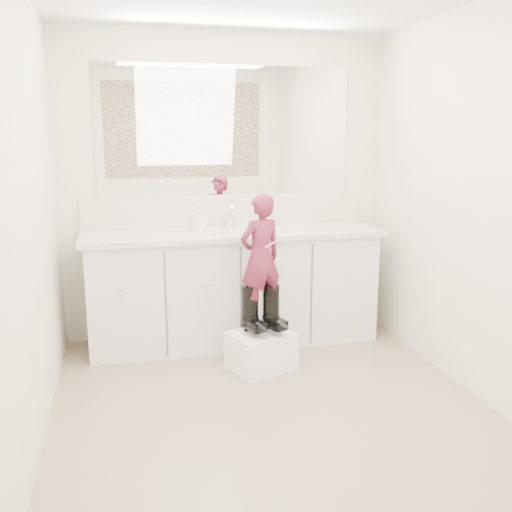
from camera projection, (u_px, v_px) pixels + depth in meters
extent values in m
plane|color=#826755|center=(274.00, 412.00, 3.40)|extent=(3.00, 3.00, 0.00)
plane|color=beige|center=(226.00, 187.00, 4.57)|extent=(2.60, 0.00, 2.60)
plane|color=beige|center=(408.00, 279.00, 1.72)|extent=(2.60, 0.00, 2.60)
plane|color=beige|center=(25.00, 221.00, 2.85)|extent=(0.00, 3.00, 3.00)
plane|color=beige|center=(483.00, 205.00, 3.44)|extent=(0.00, 3.00, 3.00)
cube|color=silver|center=(234.00, 289.00, 4.47)|extent=(2.20, 0.55, 0.85)
cube|color=beige|center=(233.00, 234.00, 4.36)|extent=(2.28, 0.58, 0.04)
cube|color=beige|center=(227.00, 210.00, 4.59)|extent=(2.28, 0.03, 0.25)
cube|color=white|center=(226.00, 131.00, 4.46)|extent=(2.00, 0.02, 1.00)
cube|color=#472819|center=(415.00, 126.00, 1.63)|extent=(2.00, 0.01, 1.20)
cylinder|color=silver|center=(229.00, 221.00, 4.51)|extent=(0.08, 0.08, 0.10)
imported|color=beige|center=(267.00, 223.00, 4.47)|extent=(0.12, 0.12, 0.09)
imported|color=white|center=(198.00, 218.00, 4.35)|extent=(0.12, 0.12, 0.21)
cube|color=white|center=(261.00, 351.00, 4.00)|extent=(0.50, 0.46, 0.26)
imported|color=#982E57|center=(261.00, 257.00, 3.88)|extent=(0.37, 0.30, 0.87)
cylinder|color=#F760BE|center=(274.00, 243.00, 3.79)|extent=(0.13, 0.06, 0.06)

